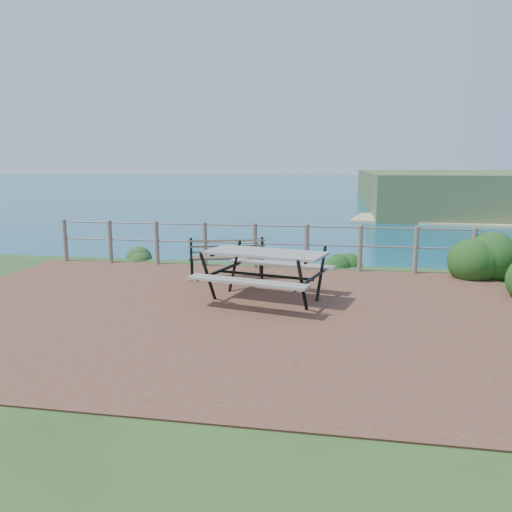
% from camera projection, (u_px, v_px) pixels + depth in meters
% --- Properties ---
extents(ground, '(10.00, 7.00, 0.12)m').
position_uv_depth(ground, '(218.00, 310.00, 7.95)').
color(ground, brown).
rests_on(ground, ground).
extents(ocean, '(1200.00, 1200.00, 0.00)m').
position_uv_depth(ocean, '(340.00, 172.00, 201.77)').
color(ocean, '#14717A').
rests_on(ocean, ground).
extents(safety_railing, '(9.40, 0.10, 1.00)m').
position_uv_depth(safety_railing, '(255.00, 243.00, 11.09)').
color(safety_railing, '#6B5B4C').
rests_on(safety_railing, ground).
extents(picnic_table, '(2.11, 1.68, 0.83)m').
position_uv_depth(picnic_table, '(265.00, 270.00, 8.40)').
color(picnic_table, gray).
rests_on(picnic_table, ground).
extents(park_bench, '(1.57, 0.77, 0.86)m').
position_uv_depth(park_bench, '(227.00, 251.00, 10.08)').
color(park_bench, brown).
rests_on(park_bench, ground).
extents(shrub_right_edge, '(1.19, 1.19, 1.70)m').
position_uv_depth(shrub_right_edge, '(478.00, 277.00, 10.34)').
color(shrub_right_edge, '#144214').
rests_on(shrub_right_edge, ground).
extents(shrub_lip_west, '(0.71, 0.71, 0.43)m').
position_uv_depth(shrub_lip_west, '(142.00, 259.00, 12.39)').
color(shrub_lip_west, '#1D4D1E').
rests_on(shrub_lip_west, ground).
extents(shrub_lip_east, '(0.69, 0.69, 0.40)m').
position_uv_depth(shrub_lip_east, '(345.00, 266.00, 11.44)').
color(shrub_lip_east, '#144214').
rests_on(shrub_lip_east, ground).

